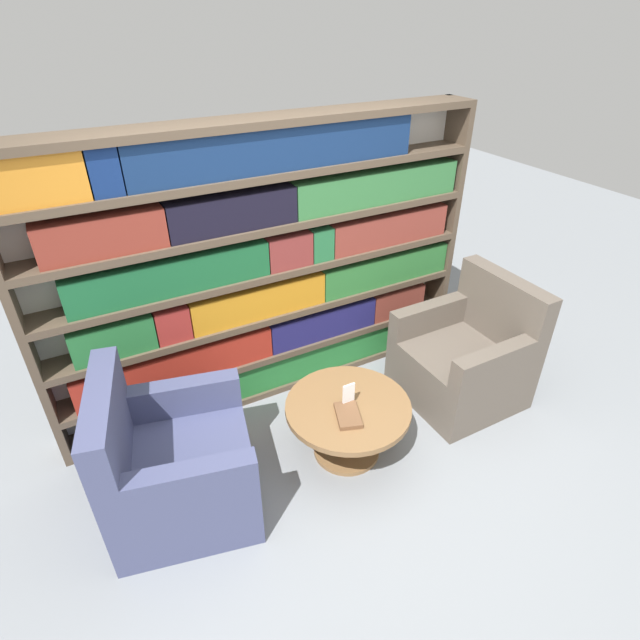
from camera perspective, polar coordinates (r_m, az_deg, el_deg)
ground_plane at (r=3.38m, az=4.13°, el=-18.96°), size 14.00×14.00×0.00m
bookshelf at (r=3.62m, az=-5.90°, el=5.60°), size 3.23×0.30×2.06m
armchair_left at (r=3.19m, az=-16.26°, el=-15.81°), size 0.97×0.98×0.96m
armchair_right at (r=4.01m, az=16.26°, el=-4.31°), size 0.81×0.82×0.96m
coffee_table at (r=3.39m, az=3.18°, el=-11.18°), size 0.83×0.83×0.43m
table_sign at (r=3.26m, az=3.28°, el=-8.70°), size 0.08×0.06×0.17m
stray_book at (r=3.22m, az=3.22°, el=-10.81°), size 0.22×0.27×0.03m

